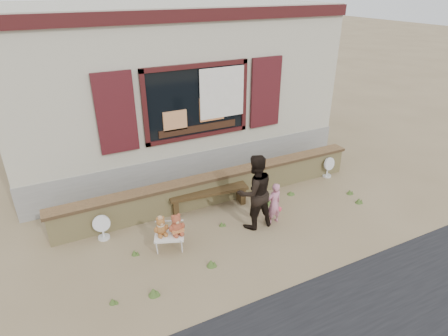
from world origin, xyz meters
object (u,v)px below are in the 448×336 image
teddy_bear_left (161,225)px  child (274,203)px  teddy_bear_right (176,224)px  folding_chair (169,235)px  adult (255,192)px  bench (209,195)px

teddy_bear_left → child: size_ratio=0.42×
teddy_bear_right → child: (2.05, -0.10, -0.08)m
folding_chair → teddy_bear_left: teddy_bear_left is taller
folding_chair → adult: (1.76, -0.07, 0.49)m
bench → folding_chair: size_ratio=2.66×
folding_chair → teddy_bear_right: 0.28m
adult → teddy_bear_right: bearing=-0.3°
bench → folding_chair: bearing=-135.7°
folding_chair → child: (2.18, -0.15, 0.16)m
folding_chair → child: child is taller
folding_chair → teddy_bear_right: (0.13, -0.05, 0.24)m
child → adult: (-0.42, 0.08, 0.33)m
teddy_bear_left → child: (2.31, -0.20, -0.06)m
teddy_bear_right → child: 2.05m
bench → child: child is taller
folding_chair → adult: adult is taller
adult → child: bearing=169.0°
teddy_bear_right → adult: bearing=20.1°
folding_chair → child: 2.19m
teddy_bear_left → adult: (1.89, -0.12, 0.27)m
folding_chair → teddy_bear_right: size_ratio=1.59×
teddy_bear_right → folding_chair: bearing=-180.0°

